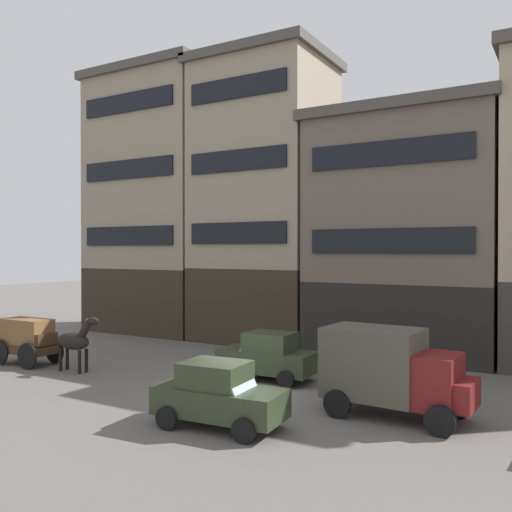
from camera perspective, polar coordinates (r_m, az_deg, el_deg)
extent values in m
plane|color=#605B56|center=(19.25, -1.56, -14.37)|extent=(120.00, 120.00, 0.00)
cube|color=#33281E|center=(34.87, -9.87, -4.39)|extent=(7.88, 5.72, 3.86)
cube|color=gray|center=(35.05, -9.89, 8.29)|extent=(7.88, 5.72, 11.58)
cube|color=#47423D|center=(36.34, -9.91, 17.77)|extent=(8.38, 6.22, 0.50)
cube|color=black|center=(32.57, -13.20, 2.05)|extent=(6.62, 0.12, 1.10)
cube|color=black|center=(32.89, -13.22, 8.78)|extent=(6.62, 0.12, 1.10)
cube|color=black|center=(33.66, -13.24, 15.30)|extent=(6.62, 0.12, 1.10)
cube|color=#33281E|center=(30.59, 0.94, -4.96)|extent=(6.78, 5.72, 3.99)
cube|color=gray|center=(30.78, 0.94, 9.17)|extent=(6.78, 5.72, 11.11)
cube|color=#47423D|center=(32.16, 0.94, 19.46)|extent=(7.28, 6.22, 0.50)
cube|color=black|center=(27.95, -2.00, 2.41)|extent=(5.69, 0.12, 1.10)
cube|color=black|center=(28.31, -2.01, 9.92)|extent=(5.69, 0.12, 1.10)
cube|color=black|center=(29.13, -2.01, 17.13)|extent=(5.69, 0.12, 1.10)
cube|color=black|center=(27.65, 15.31, -6.14)|extent=(8.59, 5.72, 3.46)
cube|color=#66564C|center=(27.56, 15.34, 5.46)|extent=(8.59, 5.72, 7.70)
cube|color=#47423D|center=(28.20, 15.37, 13.78)|extent=(9.09, 6.22, 0.50)
cube|color=black|center=(24.66, 13.57, 1.55)|extent=(7.21, 0.12, 1.10)
cube|color=black|center=(25.02, 13.60, 10.40)|extent=(7.21, 0.12, 1.10)
cube|color=#3D2819|center=(26.15, -22.73, -8.84)|extent=(2.72, 1.35, 0.36)
cube|color=brown|center=(26.04, -22.74, -7.25)|extent=(2.32, 1.15, 1.10)
cube|color=#3D2819|center=(25.19, -21.11, -8.09)|extent=(0.42, 1.05, 0.50)
cylinder|color=black|center=(25.93, -20.24, -9.24)|extent=(1.10, 0.10, 1.10)
cylinder|color=black|center=(25.04, -22.74, -9.61)|extent=(1.10, 0.10, 1.10)
cylinder|color=black|center=(27.30, -22.72, -8.75)|extent=(1.10, 0.10, 1.10)
ellipsoid|color=black|center=(23.83, -18.50, -8.41)|extent=(1.71, 0.63, 0.70)
cylinder|color=black|center=(23.22, -17.30, -7.15)|extent=(0.67, 0.33, 0.76)
ellipsoid|color=black|center=(22.90, -16.61, -6.50)|extent=(0.56, 0.25, 0.30)
cylinder|color=black|center=(24.45, -19.79, -8.54)|extent=(0.27, 0.11, 0.65)
cylinder|color=black|center=(23.69, -17.26, -10.36)|extent=(0.14, 0.14, 0.95)
cylinder|color=black|center=(23.45, -17.91, -10.48)|extent=(0.14, 0.14, 0.95)
cylinder|color=black|center=(24.49, -19.06, -10.01)|extent=(0.14, 0.14, 0.95)
cylinder|color=black|center=(24.25, -19.70, -10.11)|extent=(0.14, 0.14, 0.95)
cube|color=maroon|center=(16.78, 17.99, -12.19)|extent=(1.49, 1.77, 1.50)
cube|color=maroon|center=(16.68, 20.36, -13.33)|extent=(0.98, 1.49, 0.80)
cube|color=#4C473D|center=(17.27, 12.12, -10.78)|extent=(2.90, 2.05, 2.10)
cube|color=silver|center=(16.61, 19.51, -11.44)|extent=(0.27, 1.37, 0.64)
cylinder|color=black|center=(17.77, 20.26, -14.29)|extent=(0.85, 0.27, 0.84)
cylinder|color=black|center=(15.99, 18.64, -15.99)|extent=(0.85, 0.27, 0.84)
cylinder|color=black|center=(18.66, 11.00, -13.54)|extent=(0.85, 0.27, 0.84)
cylinder|color=black|center=(16.98, 8.46, -14.97)|extent=(0.85, 0.27, 0.84)
cube|color=#2D3823|center=(21.35, 1.13, -10.85)|extent=(3.74, 1.71, 0.80)
cube|color=#2D3823|center=(21.15, 1.50, -8.90)|extent=(1.84, 1.49, 0.70)
cube|color=silver|center=(21.57, -0.54, -9.06)|extent=(0.37, 1.32, 0.56)
cylinder|color=black|center=(21.30, -2.86, -11.98)|extent=(0.66, 0.20, 0.66)
cylinder|color=black|center=(22.72, -0.60, -11.18)|extent=(0.66, 0.20, 0.66)
cylinder|color=black|center=(20.18, 3.10, -12.70)|extent=(0.66, 0.20, 0.66)
cylinder|color=black|center=(21.67, 5.06, -11.76)|extent=(0.66, 0.20, 0.66)
cube|color=#2D3823|center=(15.92, -3.81, -14.87)|extent=(3.81, 1.86, 0.80)
cube|color=#2D3823|center=(15.80, -4.29, -12.18)|extent=(1.90, 1.57, 0.70)
cube|color=silver|center=(15.43, -1.50, -12.99)|extent=(0.43, 1.33, 0.56)
cylinder|color=black|center=(16.21, 1.57, -16.05)|extent=(0.67, 0.23, 0.66)
cylinder|color=black|center=(14.77, -1.29, -17.73)|extent=(0.67, 0.23, 0.66)
cylinder|color=black|center=(17.31, -5.92, -14.96)|extent=(0.67, 0.23, 0.66)
cylinder|color=black|center=(15.97, -9.27, -16.32)|extent=(0.67, 0.23, 0.66)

